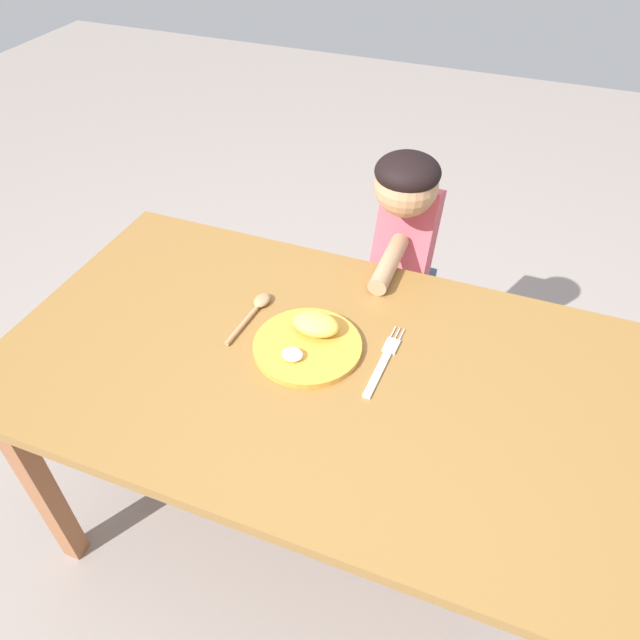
# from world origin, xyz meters

# --- Properties ---
(ground_plane) EXTENTS (8.00, 8.00, 0.00)m
(ground_plane) POSITION_xyz_m (0.00, 0.00, 0.00)
(ground_plane) COLOR gray
(dining_table) EXTENTS (1.37, 0.80, 0.71)m
(dining_table) POSITION_xyz_m (0.00, 0.00, 0.63)
(dining_table) COLOR olive
(dining_table) RESTS_ON ground_plane
(plate) EXTENTS (0.25, 0.25, 0.06)m
(plate) POSITION_xyz_m (-0.02, 0.05, 0.72)
(plate) COLOR gold
(plate) RESTS_ON dining_table
(fork) EXTENTS (0.03, 0.23, 0.01)m
(fork) POSITION_xyz_m (0.15, 0.05, 0.71)
(fork) COLOR silver
(fork) RESTS_ON dining_table
(spoon) EXTENTS (0.04, 0.19, 0.02)m
(spoon) POSITION_xyz_m (-0.18, 0.11, 0.72)
(spoon) COLOR tan
(spoon) RESTS_ON dining_table
(person) EXTENTS (0.17, 0.42, 0.98)m
(person) POSITION_xyz_m (0.07, 0.56, 0.53)
(person) COLOR #39516E
(person) RESTS_ON ground_plane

